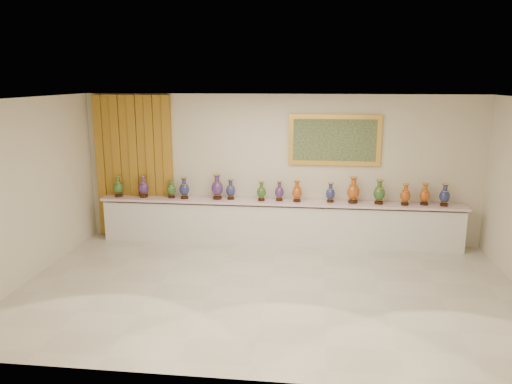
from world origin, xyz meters
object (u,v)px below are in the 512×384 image
vase_0 (118,187)px  vase_2 (171,189)px  vase_1 (143,187)px  counter (279,223)px

vase_0 → vase_2: (1.12, 0.03, -0.03)m
vase_0 → vase_1: vase_1 is taller
vase_0 → vase_2: size_ratio=1.14×
counter → vase_2: (-2.21, -0.00, 0.64)m
vase_0 → vase_1: bearing=1.4°
vase_2 → vase_0: bearing=-178.7°
counter → vase_0: bearing=-179.5°
counter → vase_2: 2.30m
counter → vase_1: size_ratio=16.01×
counter → vase_0: (-3.33, -0.03, 0.66)m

